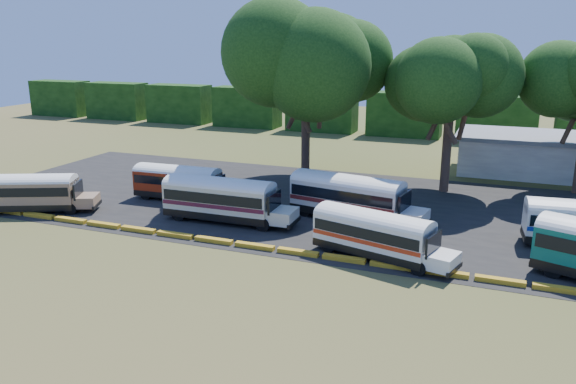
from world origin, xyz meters
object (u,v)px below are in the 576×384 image
(bus_beige, at_px, (29,190))
(bus_red, at_px, (180,180))
(tree_west, at_px, (306,63))
(bus_white_red, at_px, (376,232))
(bus_cream_west, at_px, (222,197))

(bus_beige, bearing_deg, bus_red, 14.20)
(bus_beige, xyz_separation_m, bus_red, (9.18, 7.14, -0.04))
(tree_west, bearing_deg, bus_white_red, -57.93)
(bus_cream_west, xyz_separation_m, tree_west, (1.74, 13.63, 9.14))
(bus_red, xyz_separation_m, bus_white_red, (18.16, -6.88, -0.00))
(bus_beige, distance_m, bus_white_red, 27.34)
(bus_beige, distance_m, tree_west, 25.66)
(bus_cream_west, bearing_deg, bus_white_red, -14.84)
(bus_cream_west, xyz_separation_m, bus_white_red, (12.18, -3.03, -0.19))
(bus_beige, distance_m, bus_cream_west, 15.52)
(bus_red, xyz_separation_m, tree_west, (7.72, 9.78, 9.33))
(bus_red, height_order, bus_cream_west, bus_cream_west)
(bus_beige, relative_size, bus_white_red, 1.00)
(tree_west, bearing_deg, bus_cream_west, -97.27)
(bus_cream_west, distance_m, bus_white_red, 12.55)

